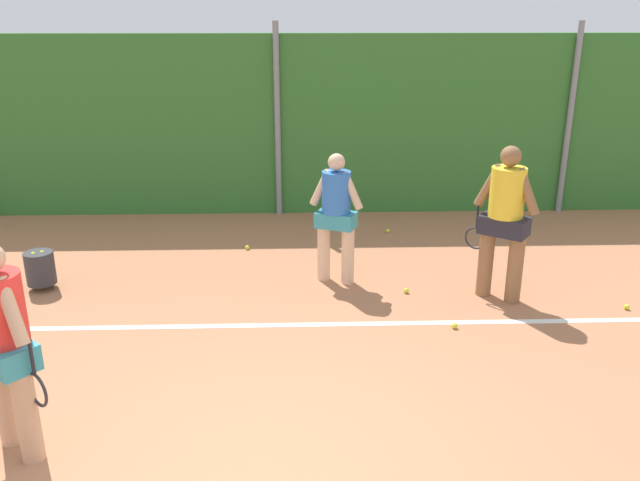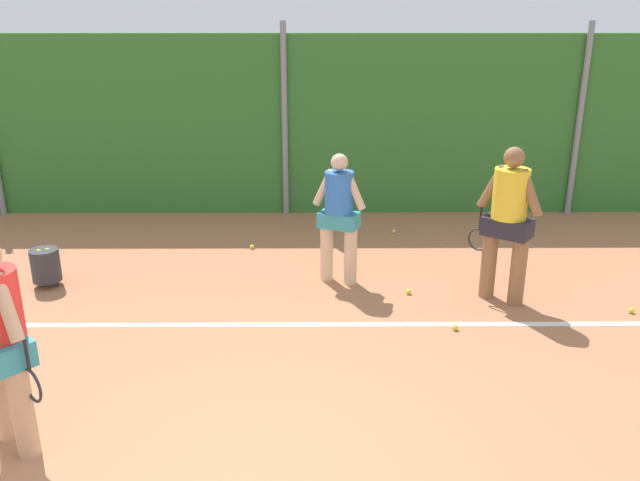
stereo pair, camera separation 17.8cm
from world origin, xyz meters
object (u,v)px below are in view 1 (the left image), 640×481
tennis_ball_3 (247,247)px  tennis_ball_9 (350,250)px  tennis_ball_2 (627,307)px  tennis_ball_4 (388,231)px  player_midcourt (505,216)px  tennis_ball_0 (455,326)px  tennis_ball_7 (347,245)px  ball_hopper (40,268)px  player_backcourt_far (336,211)px  tennis_ball_8 (406,291)px  player_foreground_near (4,341)px

tennis_ball_3 → tennis_ball_9: bearing=-6.2°
tennis_ball_2 → tennis_ball_4: 3.82m
player_midcourt → tennis_ball_0: (-0.71, -0.80, -1.03)m
tennis_ball_4 → tennis_ball_7: same height
ball_hopper → tennis_ball_0: size_ratio=7.78×
player_backcourt_far → tennis_ball_4: (0.95, 1.94, -0.92)m
tennis_ball_2 → tennis_ball_8: (-2.54, 0.56, 0.00)m
player_foreground_near → tennis_ball_7: size_ratio=26.88×
ball_hopper → tennis_ball_9: (4.02, 1.21, -0.26)m
tennis_ball_4 → tennis_ball_8: (-0.08, -2.36, 0.00)m
player_backcourt_far → tennis_ball_8: size_ratio=25.72×
player_foreground_near → ball_hopper: (-1.04, 3.27, -0.70)m
player_foreground_near → ball_hopper: bearing=148.8°
tennis_ball_0 → tennis_ball_3: (-2.50, 2.64, 0.00)m
tennis_ball_0 → ball_hopper: bearing=165.9°
player_foreground_near → tennis_ball_0: (3.97, 2.01, -0.96)m
player_backcourt_far → tennis_ball_3: (-1.25, 1.23, -0.92)m
tennis_ball_4 → tennis_ball_2: bearing=-49.9°
player_midcourt → tennis_ball_9: bearing=-7.4°
ball_hopper → tennis_ball_4: size_ratio=7.78×
tennis_ball_8 → tennis_ball_9: (-0.60, 1.49, 0.00)m
player_backcourt_far → tennis_ball_7: bearing=102.0°
player_foreground_near → tennis_ball_9: (2.98, 4.48, -0.96)m
player_backcourt_far → ball_hopper: (-3.75, -0.15, -0.66)m
tennis_ball_0 → tennis_ball_2: 2.20m
player_midcourt → tennis_ball_3: player_midcourt is taller
ball_hopper → tennis_ball_0: 5.16m
player_backcourt_far → tennis_ball_4: bearing=86.9°
player_backcourt_far → player_midcourt: bearing=6.0°
player_foreground_near → tennis_ball_0: player_foreground_near is taller
ball_hopper → tennis_ball_0: (5.00, -1.26, -0.26)m
tennis_ball_2 → tennis_ball_4: size_ratio=1.00×
player_backcourt_far → tennis_ball_8: player_backcourt_far is taller
player_midcourt → tennis_ball_3: size_ratio=28.77×
tennis_ball_9 → player_backcourt_far: bearing=-104.3°
ball_hopper → tennis_ball_9: bearing=16.8°
tennis_ball_0 → tennis_ball_9: 2.66m
player_midcourt → ball_hopper: player_midcourt is taller
tennis_ball_0 → tennis_ball_4: size_ratio=1.00×
tennis_ball_2 → tennis_ball_3: (-4.66, 2.22, 0.00)m
tennis_ball_3 → tennis_ball_4: size_ratio=1.00×
player_foreground_near → player_midcourt: (4.68, 2.81, 0.07)m
ball_hopper → tennis_ball_3: (2.50, 1.38, -0.26)m
player_foreground_near → tennis_ball_4: size_ratio=26.88×
player_foreground_near → tennis_ball_4: 6.55m
tennis_ball_4 → tennis_ball_9: bearing=-127.9°
tennis_ball_3 → tennis_ball_7: (1.50, 0.07, 0.00)m
player_foreground_near → tennis_ball_7: player_foreground_near is taller
player_backcourt_far → tennis_ball_2: player_backcourt_far is taller
player_foreground_near → tennis_ball_3: bearing=113.7°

